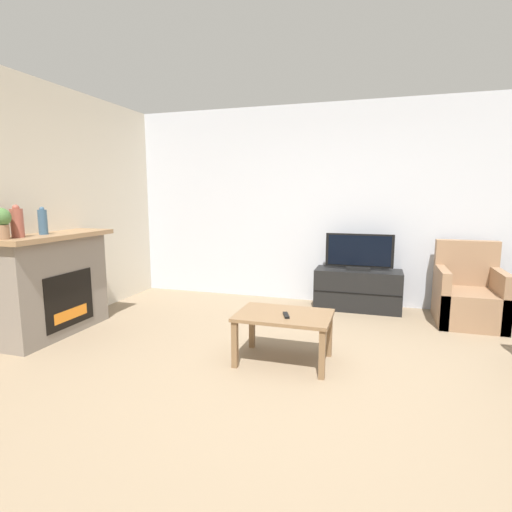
% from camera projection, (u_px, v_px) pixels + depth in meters
% --- Properties ---
extents(ground_plane, '(24.00, 24.00, 0.00)m').
position_uv_depth(ground_plane, '(301.00, 393.00, 3.02)').
color(ground_plane, '#89755B').
extents(wall_back, '(12.00, 0.06, 2.70)m').
position_uv_depth(wall_back, '(341.00, 205.00, 5.41)').
color(wall_back, silver).
rests_on(wall_back, ground).
extents(fireplace, '(0.50, 1.34, 1.09)m').
position_uv_depth(fireplace, '(54.00, 284.00, 4.25)').
color(fireplace, slate).
rests_on(fireplace, ground).
extents(mantel_vase_left, '(0.11, 0.11, 0.31)m').
position_uv_depth(mantel_vase_left, '(17.00, 222.00, 3.76)').
color(mantel_vase_left, '#994C3D').
rests_on(mantel_vase_left, fireplace).
extents(mantel_vase_centre_left, '(0.09, 0.09, 0.28)m').
position_uv_depth(mantel_vase_centre_left, '(43.00, 221.00, 4.04)').
color(mantel_vase_centre_left, '#385670').
rests_on(mantel_vase_centre_left, fireplace).
extents(potted_plant, '(0.17, 0.17, 0.29)m').
position_uv_depth(potted_plant, '(1.00, 221.00, 3.60)').
color(potted_plant, '#936B4C').
rests_on(potted_plant, fireplace).
extents(tv_stand, '(1.10, 0.45, 0.53)m').
position_uv_depth(tv_stand, '(358.00, 290.00, 5.22)').
color(tv_stand, black).
rests_on(tv_stand, ground).
extents(tv, '(0.86, 0.18, 0.47)m').
position_uv_depth(tv, '(359.00, 253.00, 5.14)').
color(tv, black).
rests_on(tv, tv_stand).
extents(armchair, '(0.70, 0.76, 0.95)m').
position_uv_depth(armchair, '(468.00, 297.00, 4.66)').
color(armchair, '#937051').
rests_on(armchair, ground).
extents(coffee_table, '(0.83, 0.57, 0.45)m').
position_uv_depth(coffee_table, '(284.00, 321.00, 3.55)').
color(coffee_table, brown).
rests_on(coffee_table, ground).
extents(remote, '(0.09, 0.15, 0.02)m').
position_uv_depth(remote, '(286.00, 315.00, 3.46)').
color(remote, black).
rests_on(remote, coffee_table).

